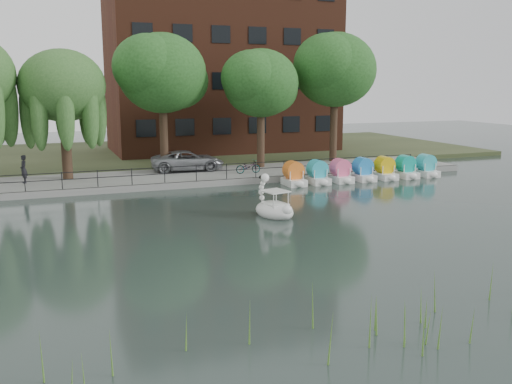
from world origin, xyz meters
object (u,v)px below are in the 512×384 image
minivan (188,159)px  bicycle (248,166)px  pedestrian (23,167)px  swan_boat (274,207)px

minivan → bicycle: bearing=-121.7°
bicycle → pedestrian: size_ratio=0.87×
minivan → swan_boat: size_ratio=2.17×
bicycle → swan_boat: bearing=167.0°
pedestrian → minivan: bearing=81.7°
minivan → bicycle: (3.54, -2.65, -0.31)m
minivan → bicycle: minivan is taller
bicycle → minivan: bearing=53.6°
minivan → pedestrian: 10.72m
pedestrian → swan_boat: pedestrian is taller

